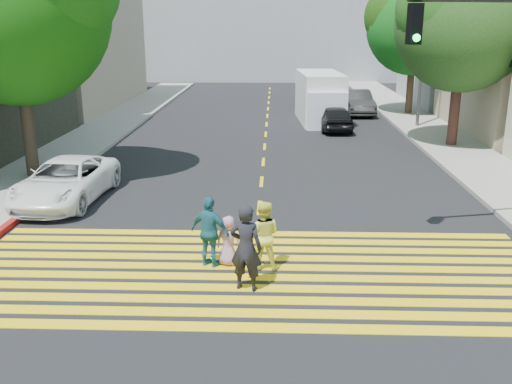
{
  "coord_description": "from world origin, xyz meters",
  "views": [
    {
      "loc": [
        0.45,
        -10.67,
        5.48
      ],
      "look_at": [
        0.0,
        3.0,
        1.4
      ],
      "focal_mm": 40.0,
      "sensor_mm": 36.0,
      "label": 1
    }
  ],
  "objects_px": {
    "pedestrian_woman": "(263,235)",
    "pedestrian_extra": "(210,232)",
    "dark_car_parked": "(357,102)",
    "pedestrian_child": "(228,241)",
    "tree_right_near": "(465,17)",
    "dark_car_near": "(334,118)",
    "pedestrian_man": "(246,248)",
    "white_sedan": "(65,181)",
    "silver_car": "(318,93)",
    "tree_right_far": "(416,21)",
    "white_van": "(320,99)"
  },
  "relations": [
    {
      "from": "pedestrian_extra",
      "to": "dark_car_parked",
      "type": "bearing_deg",
      "value": -81.49
    },
    {
      "from": "pedestrian_extra",
      "to": "white_van",
      "type": "relative_size",
      "value": 0.28
    },
    {
      "from": "pedestrian_child",
      "to": "silver_car",
      "type": "height_order",
      "value": "silver_car"
    },
    {
      "from": "tree_right_far",
      "to": "pedestrian_extra",
      "type": "height_order",
      "value": "tree_right_far"
    },
    {
      "from": "pedestrian_man",
      "to": "pedestrian_woman",
      "type": "relative_size",
      "value": 1.17
    },
    {
      "from": "tree_right_near",
      "to": "pedestrian_extra",
      "type": "distance_m",
      "value": 17.29
    },
    {
      "from": "tree_right_near",
      "to": "silver_car",
      "type": "relative_size",
      "value": 1.8
    },
    {
      "from": "dark_car_parked",
      "to": "tree_right_far",
      "type": "bearing_deg",
      "value": -9.58
    },
    {
      "from": "pedestrian_man",
      "to": "silver_car",
      "type": "xyz_separation_m",
      "value": [
        3.63,
        29.78,
        -0.27
      ]
    },
    {
      "from": "tree_right_far",
      "to": "silver_car",
      "type": "distance_m",
      "value": 9.11
    },
    {
      "from": "pedestrian_woman",
      "to": "pedestrian_child",
      "type": "xyz_separation_m",
      "value": [
        -0.81,
        0.15,
        -0.21
      ]
    },
    {
      "from": "pedestrian_man",
      "to": "pedestrian_woman",
      "type": "xyz_separation_m",
      "value": [
        0.34,
        1.11,
        -0.14
      ]
    },
    {
      "from": "tree_right_far",
      "to": "white_sedan",
      "type": "height_order",
      "value": "tree_right_far"
    },
    {
      "from": "pedestrian_man",
      "to": "pedestrian_woman",
      "type": "distance_m",
      "value": 1.17
    },
    {
      "from": "pedestrian_woman",
      "to": "dark_car_parked",
      "type": "xyz_separation_m",
      "value": [
        5.33,
        23.35,
        -0.07
      ]
    },
    {
      "from": "silver_car",
      "to": "white_van",
      "type": "bearing_deg",
      "value": 79.94
    },
    {
      "from": "tree_right_far",
      "to": "pedestrian_child",
      "type": "xyz_separation_m",
      "value": [
        -9.32,
        -22.86,
        -4.95
      ]
    },
    {
      "from": "tree_right_near",
      "to": "silver_car",
      "type": "height_order",
      "value": "tree_right_near"
    },
    {
      "from": "pedestrian_extra",
      "to": "white_sedan",
      "type": "height_order",
      "value": "pedestrian_extra"
    },
    {
      "from": "pedestrian_child",
      "to": "pedestrian_extra",
      "type": "distance_m",
      "value": 0.49
    },
    {
      "from": "white_van",
      "to": "pedestrian_extra",
      "type": "bearing_deg",
      "value": -105.15
    },
    {
      "from": "pedestrian_woman",
      "to": "dark_car_near",
      "type": "relative_size",
      "value": 0.41
    },
    {
      "from": "tree_right_far",
      "to": "white_van",
      "type": "bearing_deg",
      "value": -154.75
    },
    {
      "from": "dark_car_near",
      "to": "dark_car_parked",
      "type": "distance_m",
      "value": 5.92
    },
    {
      "from": "pedestrian_woman",
      "to": "silver_car",
      "type": "bearing_deg",
      "value": -89.71
    },
    {
      "from": "pedestrian_extra",
      "to": "dark_car_parked",
      "type": "distance_m",
      "value": 24.2
    },
    {
      "from": "silver_car",
      "to": "pedestrian_man",
      "type": "bearing_deg",
      "value": 76.27
    },
    {
      "from": "pedestrian_woman",
      "to": "white_sedan",
      "type": "distance_m",
      "value": 8.05
    },
    {
      "from": "pedestrian_woman",
      "to": "white_sedan",
      "type": "xyz_separation_m",
      "value": [
        -6.36,
        4.93,
        -0.14
      ]
    },
    {
      "from": "tree_right_far",
      "to": "silver_car",
      "type": "bearing_deg",
      "value": 132.69
    },
    {
      "from": "pedestrian_man",
      "to": "white_sedan",
      "type": "height_order",
      "value": "pedestrian_man"
    },
    {
      "from": "pedestrian_woman",
      "to": "white_sedan",
      "type": "height_order",
      "value": "pedestrian_woman"
    },
    {
      "from": "pedestrian_extra",
      "to": "dark_car_near",
      "type": "xyz_separation_m",
      "value": [
        4.6,
        17.71,
        -0.17
      ]
    },
    {
      "from": "tree_right_near",
      "to": "white_van",
      "type": "relative_size",
      "value": 1.41
    },
    {
      "from": "pedestrian_woman",
      "to": "pedestrian_extra",
      "type": "xyz_separation_m",
      "value": [
        -1.23,
        0.06,
        0.03
      ]
    },
    {
      "from": "pedestrian_child",
      "to": "pedestrian_extra",
      "type": "bearing_deg",
      "value": 24.96
    },
    {
      "from": "dark_car_near",
      "to": "white_van",
      "type": "relative_size",
      "value": 0.66
    },
    {
      "from": "pedestrian_woman",
      "to": "white_sedan",
      "type": "relative_size",
      "value": 0.34
    },
    {
      "from": "tree_right_near",
      "to": "pedestrian_extra",
      "type": "xyz_separation_m",
      "value": [
        -9.58,
        -13.54,
        -4.87
      ]
    },
    {
      "from": "tree_right_near",
      "to": "pedestrian_man",
      "type": "relative_size",
      "value": 4.46
    },
    {
      "from": "white_sedan",
      "to": "dark_car_near",
      "type": "bearing_deg",
      "value": 56.24
    },
    {
      "from": "tree_right_near",
      "to": "dark_car_near",
      "type": "relative_size",
      "value": 2.13
    },
    {
      "from": "pedestrian_man",
      "to": "dark_car_parked",
      "type": "relative_size",
      "value": 0.42
    },
    {
      "from": "white_sedan",
      "to": "silver_car",
      "type": "bearing_deg",
      "value": 71.29
    },
    {
      "from": "pedestrian_extra",
      "to": "silver_car",
      "type": "relative_size",
      "value": 0.36
    },
    {
      "from": "pedestrian_extra",
      "to": "dark_car_parked",
      "type": "relative_size",
      "value": 0.38
    },
    {
      "from": "tree_right_near",
      "to": "dark_car_near",
      "type": "height_order",
      "value": "tree_right_near"
    },
    {
      "from": "tree_right_near",
      "to": "pedestrian_man",
      "type": "bearing_deg",
      "value": -120.57
    },
    {
      "from": "pedestrian_woman",
      "to": "pedestrian_extra",
      "type": "bearing_deg",
      "value": 4.01
    },
    {
      "from": "tree_right_far",
      "to": "silver_car",
      "type": "relative_size",
      "value": 1.75
    }
  ]
}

